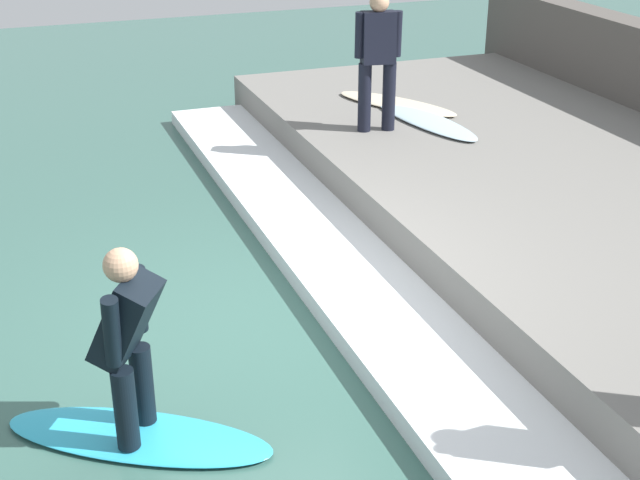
% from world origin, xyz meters
% --- Properties ---
extents(ground_plane, '(28.00, 28.00, 0.00)m').
position_xyz_m(ground_plane, '(0.00, 0.00, 0.00)').
color(ground_plane, '#386056').
extents(concrete_ledge, '(4.40, 12.56, 0.53)m').
position_xyz_m(concrete_ledge, '(3.72, 0.00, 0.26)').
color(concrete_ledge, slate).
rests_on(concrete_ledge, ground_plane).
extents(wave_foam_crest, '(1.02, 11.93, 0.18)m').
position_xyz_m(wave_foam_crest, '(1.01, 0.00, 0.09)').
color(wave_foam_crest, white).
rests_on(wave_foam_crest, ground_plane).
extents(surfboard_riding, '(1.92, 1.49, 0.06)m').
position_xyz_m(surfboard_riding, '(-1.21, -1.23, 0.03)').
color(surfboard_riding, '#2DADD1').
rests_on(surfboard_riding, ground_plane).
extents(surfer_riding, '(0.58, 0.58, 1.39)m').
position_xyz_m(surfer_riding, '(-1.21, -1.23, 0.83)').
color(surfer_riding, black).
rests_on(surfer_riding, surfboard_riding).
extents(surfer_waiting_near, '(0.55, 0.31, 1.63)m').
position_xyz_m(surfer_waiting_near, '(2.44, 3.12, 1.44)').
color(surfer_waiting_near, black).
rests_on(surfer_waiting_near, concrete_ledge).
extents(surfboard_waiting_near, '(0.82, 2.08, 0.06)m').
position_xyz_m(surfboard_waiting_near, '(3.14, 3.24, 0.56)').
color(surfboard_waiting_near, silver).
rests_on(surfboard_waiting_near, concrete_ledge).
extents(surfboard_spare, '(1.37, 1.83, 0.06)m').
position_xyz_m(surfboard_spare, '(3.12, 4.00, 0.56)').
color(surfboard_spare, beige).
rests_on(surfboard_spare, concrete_ledge).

